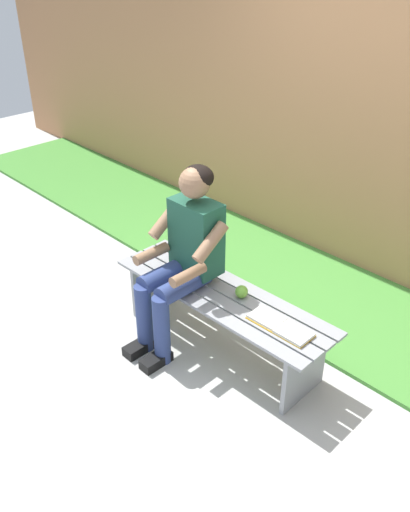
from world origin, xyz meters
TOP-DOWN VIEW (x-y plane):
  - ground_plane at (1.02, 1.00)m, footprint 10.00×7.00m
  - grass_strip at (0.00, -1.30)m, footprint 9.00×1.85m
  - brick_wall at (0.50, -1.66)m, footprint 9.50×0.24m
  - bench_near at (0.00, 0.00)m, footprint 1.62×0.49m
  - person_seated at (0.26, 0.10)m, footprint 0.50×0.69m
  - apple at (-0.12, -0.06)m, footprint 0.08×0.08m
  - book_open at (-0.49, -0.00)m, footprint 0.42×0.17m

SIDE VIEW (x-z plane):
  - ground_plane at x=1.02m, z-range -0.04..0.00m
  - grass_strip at x=0.00m, z-range 0.00..0.03m
  - bench_near at x=0.00m, z-range 0.11..0.55m
  - book_open at x=-0.49m, z-range 0.44..0.46m
  - apple at x=-0.12m, z-range 0.44..0.52m
  - person_seated at x=0.26m, z-range 0.06..1.30m
  - brick_wall at x=0.50m, z-range 0.00..3.11m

